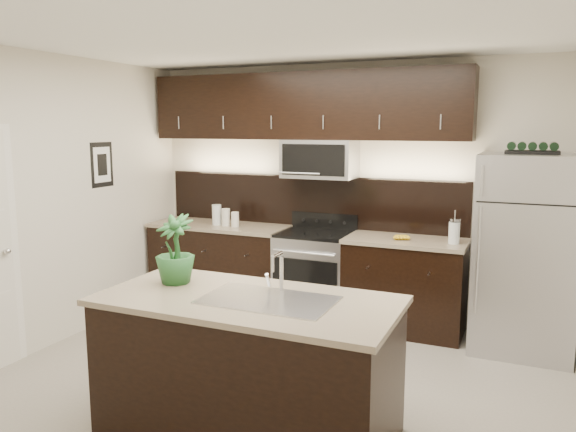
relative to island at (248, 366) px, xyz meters
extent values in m
plane|color=gray|center=(-0.16, 0.65, -0.47)|extent=(4.50, 4.50, 0.00)
cube|color=beige|center=(-0.16, 2.65, 0.88)|extent=(4.50, 0.02, 2.70)
cube|color=beige|center=(-0.16, -1.35, 0.88)|extent=(4.50, 0.02, 2.70)
cube|color=beige|center=(-2.41, 0.65, 0.88)|extent=(0.02, 4.00, 2.70)
cube|color=white|center=(-0.16, 0.65, 2.23)|extent=(4.50, 4.00, 0.02)
sphere|color=silver|center=(-2.36, 0.17, 0.53)|extent=(0.06, 0.06, 0.06)
cube|color=black|center=(-2.40, 1.40, 1.18)|extent=(0.01, 0.32, 0.46)
cube|color=white|center=(-2.40, 1.40, 1.18)|extent=(0.00, 0.24, 0.36)
cube|color=black|center=(-1.58, 2.34, -0.02)|extent=(1.57, 0.62, 0.90)
cube|color=black|center=(0.55, 2.34, -0.02)|extent=(1.16, 0.62, 0.90)
cube|color=#B2B2B7|center=(-0.41, 2.34, -0.02)|extent=(0.76, 0.62, 0.90)
cube|color=black|center=(-0.41, 2.34, 0.44)|extent=(0.76, 0.60, 0.03)
cube|color=tan|center=(-1.58, 2.34, 0.45)|extent=(1.59, 0.65, 0.04)
cube|color=tan|center=(0.55, 2.34, 0.45)|extent=(1.18, 0.65, 0.04)
cube|color=black|center=(-0.62, 2.64, 0.75)|extent=(3.49, 0.02, 0.56)
cube|color=#B2B2B7|center=(-0.41, 2.45, 1.23)|extent=(0.76, 0.40, 0.40)
cube|color=black|center=(-0.62, 2.49, 1.78)|extent=(3.49, 0.33, 0.70)
cube|color=black|center=(0.00, 0.00, -0.02)|extent=(1.90, 0.90, 0.90)
cube|color=tan|center=(0.00, 0.00, 0.45)|extent=(1.96, 0.96, 0.04)
cube|color=silver|center=(0.15, 0.00, 0.47)|extent=(0.84, 0.50, 0.01)
cylinder|color=silver|center=(0.15, 0.21, 0.59)|extent=(0.03, 0.03, 0.24)
cylinder|color=silver|center=(0.15, 0.14, 0.74)|extent=(0.02, 0.14, 0.02)
cylinder|color=silver|center=(0.15, 0.07, 0.69)|extent=(0.02, 0.02, 0.10)
cube|color=#B2B2B7|center=(1.64, 2.28, 0.43)|extent=(0.87, 0.78, 1.80)
cube|color=black|center=(1.64, 2.28, 1.34)|extent=(0.44, 0.28, 0.03)
cylinder|color=black|center=(1.47, 2.28, 1.39)|extent=(0.07, 0.25, 0.07)
cylinder|color=black|center=(1.55, 2.28, 1.39)|extent=(0.07, 0.25, 0.07)
cylinder|color=black|center=(1.64, 2.28, 1.39)|extent=(0.07, 0.25, 0.07)
cylinder|color=black|center=(1.72, 2.28, 1.39)|extent=(0.07, 0.25, 0.07)
cylinder|color=black|center=(1.80, 2.28, 1.39)|extent=(0.07, 0.25, 0.07)
imported|color=#235928|center=(-0.63, 0.11, 0.71)|extent=(0.29, 0.29, 0.49)
cylinder|color=silver|center=(-1.59, 2.29, 0.58)|extent=(0.10, 0.10, 0.23)
cylinder|color=silver|center=(-1.46, 2.28, 0.56)|extent=(0.10, 0.10, 0.19)
cylinder|color=silver|center=(-1.34, 2.27, 0.55)|extent=(0.09, 0.09, 0.16)
cylinder|color=silver|center=(1.01, 2.29, 0.57)|extent=(0.10, 0.10, 0.21)
cylinder|color=silver|center=(1.01, 2.29, 0.69)|extent=(0.11, 0.11, 0.02)
cylinder|color=silver|center=(1.01, 2.29, 0.74)|extent=(0.01, 0.01, 0.08)
ellipsoid|color=gold|center=(0.47, 2.26, 0.49)|extent=(0.20, 0.18, 0.05)
camera|label=1|loc=(1.64, -3.11, 1.57)|focal=35.00mm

